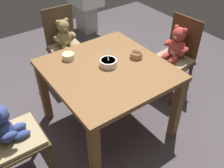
% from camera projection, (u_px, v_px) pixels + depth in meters
% --- Properties ---
extents(ground_plane, '(5.20, 5.20, 0.04)m').
position_uv_depth(ground_plane, '(108.00, 126.00, 2.69)').
color(ground_plane, '#4C4549').
extents(dining_table, '(1.05, 1.02, 0.72)m').
position_uv_depth(dining_table, '(108.00, 78.00, 2.30)').
color(dining_table, brown).
rests_on(dining_table, ground_plane).
extents(teddy_chair_near_front, '(0.42, 0.41, 0.86)m').
position_uv_depth(teddy_chair_near_front, '(8.00, 134.00, 1.89)').
color(teddy_chair_near_front, '#503A1E').
rests_on(teddy_chair_near_front, ground_plane).
extents(teddy_chair_far_center, '(0.44, 0.41, 0.91)m').
position_uv_depth(teddy_chair_far_center, '(176.00, 52.00, 2.79)').
color(teddy_chair_far_center, '#4D2D18').
rests_on(teddy_chair_far_center, ground_plane).
extents(teddy_chair_near_left, '(0.43, 0.42, 0.92)m').
position_uv_depth(teddy_chair_near_left, '(65.00, 42.00, 2.99)').
color(teddy_chair_near_left, '#4D3C28').
rests_on(teddy_chair_near_left, ground_plane).
extents(porridge_bowl_cream_near_left, '(0.11, 0.11, 0.06)m').
position_uv_depth(porridge_bowl_cream_near_left, '(68.00, 56.00, 2.33)').
color(porridge_bowl_cream_near_left, beige).
rests_on(porridge_bowl_cream_near_left, dining_table).
extents(porridge_bowl_terracotta_far_center, '(0.11, 0.11, 0.11)m').
position_uv_depth(porridge_bowl_terracotta_far_center, '(136.00, 55.00, 2.35)').
color(porridge_bowl_terracotta_far_center, '#B57445').
rests_on(porridge_bowl_terracotta_far_center, dining_table).
extents(porridge_bowl_white_center, '(0.16, 0.16, 0.14)m').
position_uv_depth(porridge_bowl_white_center, '(108.00, 63.00, 2.24)').
color(porridge_bowl_white_center, white).
rests_on(porridge_bowl_white_center, dining_table).
extents(sink_basin, '(0.55, 0.40, 0.75)m').
position_uv_depth(sink_basin, '(85.00, 2.00, 4.13)').
color(sink_basin, '#B7B2A8').
rests_on(sink_basin, ground_plane).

